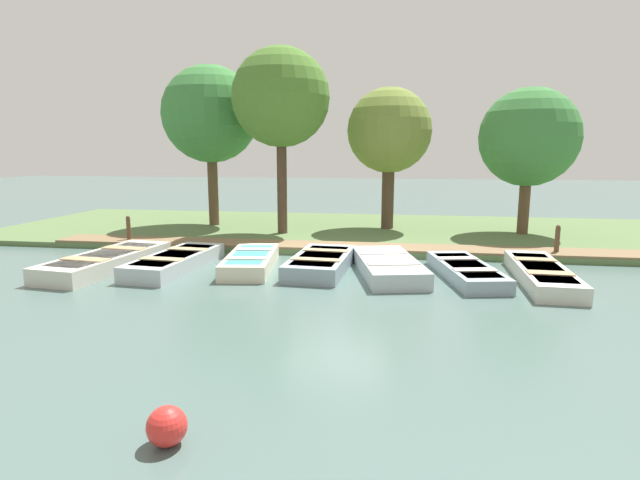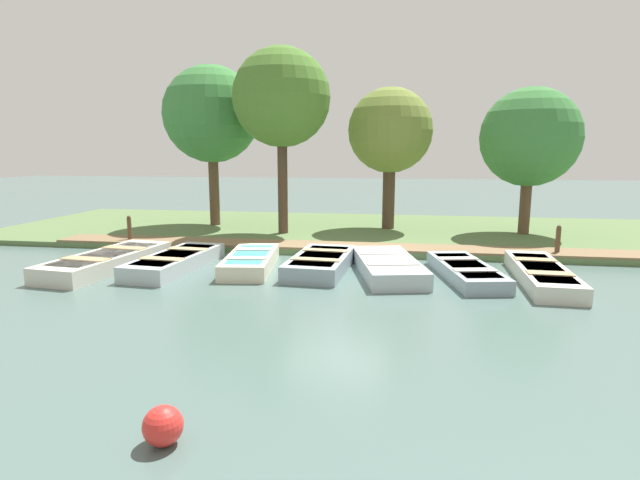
{
  "view_description": "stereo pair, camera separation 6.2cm",
  "coord_description": "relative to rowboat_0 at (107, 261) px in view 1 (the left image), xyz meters",
  "views": [
    {
      "loc": [
        11.75,
        1.47,
        2.73
      ],
      "look_at": [
        0.19,
        -0.36,
        0.65
      ],
      "focal_mm": 28.0,
      "sensor_mm": 36.0,
      "label": 1
    },
    {
      "loc": [
        11.74,
        1.53,
        2.73
      ],
      "look_at": [
        0.19,
        -0.36,
        0.65
      ],
      "focal_mm": 28.0,
      "sensor_mm": 36.0,
      "label": 2
    }
  ],
  "objects": [
    {
      "name": "park_tree_left",
      "position": [
        -4.95,
        3.07,
        4.14
      ],
      "size": [
        3.03,
        3.03,
        5.89
      ],
      "color": "#4C3828",
      "rests_on": "ground_plane"
    },
    {
      "name": "park_tree_center",
      "position": [
        -6.48,
        6.36,
        3.18
      ],
      "size": [
        2.79,
        2.79,
        4.81
      ],
      "color": "#4C3828",
      "rests_on": "ground_plane"
    },
    {
      "name": "rowboat_0",
      "position": [
        0.0,
        0.0,
        0.0
      ],
      "size": [
        3.64,
        1.6,
        0.4
      ],
      "rotation": [
        0.0,
        0.0,
        -0.11
      ],
      "color": "beige",
      "rests_on": "ground_plane"
    },
    {
      "name": "mooring_post_far",
      "position": [
        -2.77,
        10.74,
        0.26
      ],
      "size": [
        0.12,
        0.12,
        0.9
      ],
      "color": "brown",
      "rests_on": "ground_plane"
    },
    {
      "name": "rowboat_1",
      "position": [
        -0.27,
        1.59,
        -0.01
      ],
      "size": [
        3.18,
        1.3,
        0.39
      ],
      "rotation": [
        0.0,
        0.0,
        -0.08
      ],
      "color": "#B2BCC1",
      "rests_on": "ground_plane"
    },
    {
      "name": "buoy",
      "position": [
        6.47,
        4.64,
        -0.01
      ],
      "size": [
        0.38,
        0.38,
        0.38
      ],
      "color": "red",
      "rests_on": "ground_plane"
    },
    {
      "name": "mooring_post_near",
      "position": [
        -2.77,
        -1.0,
        0.26
      ],
      "size": [
        0.12,
        0.12,
        0.9
      ],
      "color": "brown",
      "rests_on": "ground_plane"
    },
    {
      "name": "rowboat_5",
      "position": [
        -0.52,
        8.22,
        -0.04
      ],
      "size": [
        3.1,
        1.54,
        0.33
      ],
      "rotation": [
        0.0,
        0.0,
        0.2
      ],
      "color": "#8C9EA8",
      "rests_on": "ground_plane"
    },
    {
      "name": "ground_plane",
      "position": [
        -1.26,
        5.26,
        -0.2
      ],
      "size": [
        80.0,
        80.0,
        0.0
      ],
      "primitive_type": "plane",
      "color": "#4C6660"
    },
    {
      "name": "rowboat_6",
      "position": [
        -0.42,
        9.77,
        -0.02
      ],
      "size": [
        3.47,
        1.06,
        0.36
      ],
      "rotation": [
        0.0,
        0.0,
        -0.03
      ],
      "color": "beige",
      "rests_on": "ground_plane"
    },
    {
      "name": "rowboat_4",
      "position": [
        -0.56,
        6.53,
        -0.01
      ],
      "size": [
        3.23,
        1.86,
        0.39
      ],
      "rotation": [
        0.0,
        0.0,
        0.23
      ],
      "color": "#B2BCC1",
      "rests_on": "ground_plane"
    },
    {
      "name": "rowboat_2",
      "position": [
        -0.6,
        3.32,
        -0.01
      ],
      "size": [
        2.88,
        1.39,
        0.38
      ],
      "rotation": [
        0.0,
        0.0,
        0.13
      ],
      "color": "beige",
      "rests_on": "ground_plane"
    },
    {
      "name": "shore_bank",
      "position": [
        -6.26,
        5.26,
        -0.12
      ],
      "size": [
        8.0,
        24.0,
        0.15
      ],
      "color": "#567042",
      "rests_on": "ground_plane"
    },
    {
      "name": "rowboat_3",
      "position": [
        -0.67,
        4.99,
        -0.01
      ],
      "size": [
        2.86,
        1.36,
        0.39
      ],
      "rotation": [
        0.0,
        0.0,
        -0.06
      ],
      "color": "#8C9EA8",
      "rests_on": "ground_plane"
    },
    {
      "name": "dock_walkway",
      "position": [
        -2.83,
        5.26,
        -0.09
      ],
      "size": [
        1.11,
        16.58,
        0.21
      ],
      "color": "brown",
      "rests_on": "ground_plane"
    },
    {
      "name": "park_tree_far_left",
      "position": [
        -6.35,
        0.24,
        3.77
      ],
      "size": [
        3.3,
        3.3,
        5.65
      ],
      "color": "brown",
      "rests_on": "ground_plane"
    },
    {
      "name": "park_tree_right",
      "position": [
        -6.03,
        10.65,
        2.95
      ],
      "size": [
        3.03,
        3.03,
        4.68
      ],
      "color": "brown",
      "rests_on": "ground_plane"
    }
  ]
}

